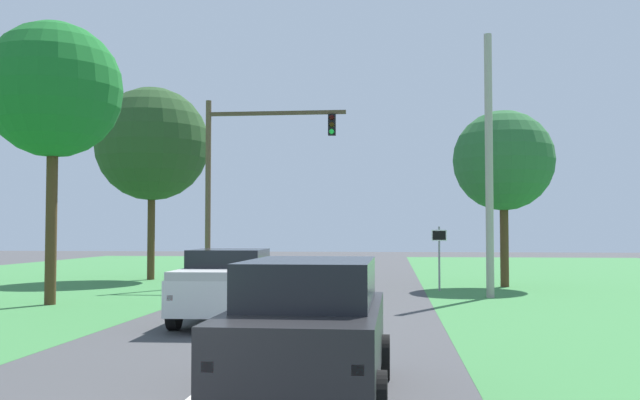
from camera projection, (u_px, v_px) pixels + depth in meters
ground_plane at (288, 318)px, 19.22m from camera, size 120.00×120.00×0.00m
red_suv_near at (309, 326)px, 10.04m from camera, size 2.29×4.72×1.97m
pickup_truck_lead at (230, 285)px, 18.45m from camera, size 2.49×5.67×1.91m
traffic_light at (241, 166)px, 30.29m from camera, size 6.12×0.40×8.06m
keep_moving_sign at (439, 250)px, 27.89m from camera, size 0.60×0.09×2.56m
oak_tree_right at (503, 161)px, 30.06m from camera, size 4.30×4.30×7.55m
utility_pole_right at (489, 165)px, 25.26m from camera, size 0.28×0.28×9.53m
extra_tree_1 at (54, 91)px, 22.98m from camera, size 4.45×4.45×9.24m
extra_tree_2 at (152, 144)px, 34.55m from camera, size 5.58×5.58×9.46m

